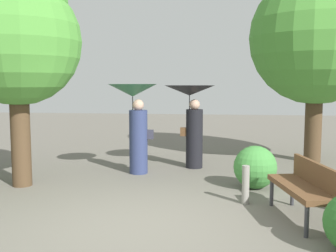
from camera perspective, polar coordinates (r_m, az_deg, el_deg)
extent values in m
plane|color=#6B665B|center=(5.74, -4.66, -13.84)|extent=(40.00, 40.00, 0.00)
cylinder|color=navy|center=(8.72, -4.23, -2.27)|extent=(0.39, 0.39, 1.38)
sphere|color=tan|center=(8.64, -4.27, 3.00)|extent=(0.25, 0.25, 0.25)
cylinder|color=#333338|center=(8.66, -5.04, 1.66)|extent=(0.02, 0.02, 0.77)
cone|color=#33724C|center=(8.64, -5.07, 5.09)|extent=(1.05, 1.05, 0.27)
cube|color=#333342|center=(8.67, -2.55, -1.20)|extent=(0.14, 0.10, 0.20)
cylinder|color=black|center=(9.29, 3.76, -1.81)|extent=(0.39, 0.39, 1.36)
sphere|color=tan|center=(9.22, 3.80, 3.05)|extent=(0.24, 0.24, 0.24)
cylinder|color=#333338|center=(9.22, 3.07, 1.91)|extent=(0.02, 0.02, 0.79)
cone|color=black|center=(9.20, 3.09, 5.08)|extent=(1.15, 1.15, 0.23)
cube|color=brown|center=(9.27, 2.20, -0.82)|extent=(0.14, 0.10, 0.20)
cylinder|color=#38383D|center=(6.70, 14.54, -9.11)|extent=(0.06, 0.06, 0.44)
cylinder|color=#38383D|center=(6.82, 17.28, -8.93)|extent=(0.06, 0.06, 0.44)
cylinder|color=#38383D|center=(5.51, 19.13, -12.62)|extent=(0.06, 0.06, 0.44)
cylinder|color=#38383D|center=(5.65, 22.37, -12.27)|extent=(0.06, 0.06, 0.44)
cube|color=brown|center=(6.10, 18.18, -8.41)|extent=(0.73, 1.56, 0.08)
cube|color=brown|center=(6.15, 20.32, -6.51)|extent=(0.35, 1.48, 0.35)
cylinder|color=#4C3823|center=(10.53, 20.19, 6.18)|extent=(0.41, 0.41, 4.08)
sphere|color=#4C9338|center=(10.59, 20.40, 11.71)|extent=(3.24, 3.24, 3.24)
sphere|color=#4C9338|center=(10.70, 20.57, 16.05)|extent=(2.59, 2.59, 2.59)
cylinder|color=#4C3823|center=(8.03, -20.47, 4.73)|extent=(0.36, 0.36, 3.63)
sphere|color=#4C9338|center=(8.07, -20.71, 11.19)|extent=(2.37, 2.37, 2.37)
sphere|color=#4C9338|center=(8.17, -20.91, 16.27)|extent=(1.90, 1.90, 1.90)
sphere|color=#428C3D|center=(7.66, 12.30, -5.75)|extent=(0.80, 0.80, 0.80)
cylinder|color=gray|center=(6.68, 10.99, -8.22)|extent=(0.12, 0.12, 0.63)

